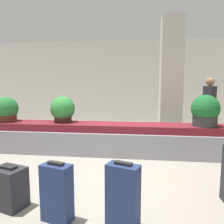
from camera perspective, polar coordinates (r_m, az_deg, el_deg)
name	(u,v)px	position (r m, az deg, el deg)	size (l,w,h in m)	color
ground_plane	(100,183)	(3.45, -3.21, -17.97)	(18.00, 18.00, 0.00)	gray
back_wall	(125,81)	(8.79, 3.42, 7.98)	(18.00, 0.06, 3.20)	silver
carousel	(112,139)	(4.74, 0.00, -7.03)	(6.65, 0.77, 0.64)	gray
pillar	(171,80)	(5.99, 15.12, 8.17)	(0.56, 0.56, 3.20)	beige
suitcase_2	(57,193)	(2.56, -14.20, -19.73)	(0.36, 0.26, 0.66)	navy
suitcase_3	(123,196)	(2.38, 2.86, -21.12)	(0.37, 0.27, 0.70)	navy
suitcase_5	(9,187)	(3.02, -25.23, -17.40)	(0.44, 0.37, 0.52)	#232328
potted_plant_0	(6,110)	(5.49, -25.91, 0.48)	(0.53, 0.53, 0.56)	#4C2319
potted_plant_1	(63,110)	(4.96, -12.74, 0.60)	(0.54, 0.54, 0.58)	#381914
potted_plant_2	(205,111)	(4.73, 23.17, 0.20)	(0.55, 0.55, 0.63)	#2D2D2D
traveler_0	(209,102)	(6.52, 24.05, 2.34)	(0.31, 0.37, 1.66)	#282833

